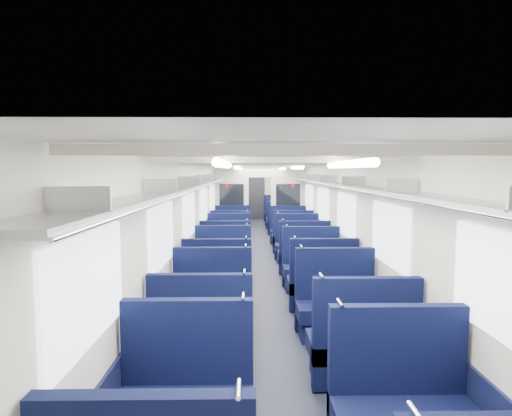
{
  "coord_description": "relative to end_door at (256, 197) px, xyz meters",
  "views": [
    {
      "loc": [
        -0.32,
        -10.19,
        2.2
      ],
      "look_at": [
        -0.14,
        1.23,
        1.18
      ],
      "focal_mm": 29.19,
      "sensor_mm": 36.0,
      "label": 1
    }
  ],
  "objects": [
    {
      "name": "seat_5",
      "position": [
        0.83,
        -15.01,
        -0.63
      ],
      "size": [
        1.07,
        0.59,
        1.19
      ],
      "color": "#0B1034",
      "rests_on": "floor"
    },
    {
      "name": "seat_15",
      "position": [
        0.83,
        -9.19,
        -0.63
      ],
      "size": [
        1.07,
        0.59,
        1.19
      ],
      "color": "#0B1034",
      "rests_on": "floor"
    },
    {
      "name": "bulkhead",
      "position": [
        -0.0,
        -6.23,
        0.23
      ],
      "size": [
        2.8,
        0.1,
        2.35
      ],
      "color": "beige",
      "rests_on": "floor"
    },
    {
      "name": "seat_3",
      "position": [
        0.83,
        -16.15,
        -0.63
      ],
      "size": [
        1.07,
        0.59,
        1.19
      ],
      "color": "#0B1034",
      "rests_on": "floor"
    },
    {
      "name": "seat_13",
      "position": [
        0.83,
        -10.4,
        -0.63
      ],
      "size": [
        1.07,
        0.59,
        1.19
      ],
      "color": "#0B1034",
      "rests_on": "floor"
    },
    {
      "name": "seat_10",
      "position": [
        -0.83,
        -11.38,
        -0.63
      ],
      "size": [
        1.07,
        0.59,
        1.19
      ],
      "color": "#0B1034",
      "rests_on": "floor"
    },
    {
      "name": "ceiling",
      "position": [
        0.0,
        -8.94,
        1.35
      ],
      "size": [
        2.8,
        18.0,
        0.01
      ],
      "primitive_type": "cube",
      "color": "silver",
      "rests_on": "wall_left"
    },
    {
      "name": "seat_9",
      "position": [
        0.83,
        -12.66,
        -0.63
      ],
      "size": [
        1.07,
        0.59,
        1.19
      ],
      "color": "#0B1034",
      "rests_on": "floor"
    },
    {
      "name": "seat_11",
      "position": [
        0.83,
        -11.56,
        -0.63
      ],
      "size": [
        1.07,
        0.59,
        1.19
      ],
      "color": "#0B1034",
      "rests_on": "floor"
    },
    {
      "name": "seat_7",
      "position": [
        0.83,
        -13.75,
        -0.63
      ],
      "size": [
        1.07,
        0.59,
        1.19
      ],
      "color": "#0B1034",
      "rests_on": "floor"
    },
    {
      "name": "seat_27",
      "position": [
        0.83,
        -1.36,
        -0.63
      ],
      "size": [
        1.07,
        0.59,
        1.19
      ],
      "color": "#0B1034",
      "rests_on": "floor"
    },
    {
      "name": "seat_25",
      "position": [
        0.83,
        -2.61,
        -0.63
      ],
      "size": [
        1.07,
        0.59,
        1.19
      ],
      "color": "#0B1034",
      "rests_on": "floor"
    },
    {
      "name": "seat_17",
      "position": [
        0.83,
        -8.06,
        -0.63
      ],
      "size": [
        1.07,
        0.59,
        1.19
      ],
      "color": "#0B1034",
      "rests_on": "floor"
    },
    {
      "name": "floor",
      "position": [
        0.0,
        -8.94,
        -1.0
      ],
      "size": [
        2.8,
        18.0,
        0.01
      ],
      "primitive_type": "cube",
      "color": "black",
      "rests_on": "ground"
    },
    {
      "name": "luggage_rack_right",
      "position": [
        1.21,
        -8.94,
        0.97
      ],
      "size": [
        0.36,
        17.4,
        0.18
      ],
      "color": "#B2B5BA",
      "rests_on": "wall_right"
    },
    {
      "name": "seat_19",
      "position": [
        0.83,
        -6.94,
        -0.63
      ],
      "size": [
        1.07,
        0.59,
        1.19
      ],
      "color": "#0B1034",
      "rests_on": "floor"
    },
    {
      "name": "dado_left",
      "position": [
        -1.39,
        -8.94,
        -0.65
      ],
      "size": [
        0.03,
        17.9,
        0.7
      ],
      "primitive_type": "cube",
      "color": "black",
      "rests_on": "floor"
    },
    {
      "name": "seat_18",
      "position": [
        -0.83,
        -6.78,
        -0.63
      ],
      "size": [
        1.07,
        0.59,
        1.19
      ],
      "color": "#0B1034",
      "rests_on": "floor"
    },
    {
      "name": "seat_6",
      "position": [
        -0.83,
        -13.68,
        -0.63
      ],
      "size": [
        1.07,
        0.59,
        1.19
      ],
      "color": "#0B1034",
      "rests_on": "floor"
    },
    {
      "name": "windows",
      "position": [
        0.0,
        -9.4,
        0.42
      ],
      "size": [
        2.78,
        15.6,
        0.75
      ],
      "color": "white",
      "rests_on": "wall_left"
    },
    {
      "name": "luggage_rack_left",
      "position": [
        -1.21,
        -8.94,
        0.97
      ],
      "size": [
        0.36,
        17.4,
        0.18
      ],
      "color": "#B2B5BA",
      "rests_on": "wall_left"
    },
    {
      "name": "seat_8",
      "position": [
        -0.83,
        -12.67,
        -0.63
      ],
      "size": [
        1.07,
        0.59,
        1.19
      ],
      "color": "#0B1034",
      "rests_on": "floor"
    },
    {
      "name": "seat_26",
      "position": [
        -0.83,
        -1.29,
        -0.63
      ],
      "size": [
        1.07,
        0.59,
        1.19
      ],
      "color": "#0B1034",
      "rests_on": "floor"
    },
    {
      "name": "end_door",
      "position": [
        0.0,
        0.0,
        0.0
      ],
      "size": [
        0.75,
        0.06,
        2.0
      ],
      "primitive_type": "cube",
      "color": "black",
      "rests_on": "floor"
    },
    {
      "name": "dado_right",
      "position": [
        1.39,
        -8.94,
        -0.65
      ],
      "size": [
        0.03,
        17.9,
        0.7
      ],
      "primitive_type": "cube",
      "color": "black",
      "rests_on": "floor"
    },
    {
      "name": "wall_left",
      "position": [
        -1.4,
        -8.94,
        0.18
      ],
      "size": [
        0.02,
        18.0,
        2.35
      ],
      "primitive_type": "cube",
      "color": "beige",
      "rests_on": "floor"
    },
    {
      "name": "seat_22",
      "position": [
        -0.83,
        -3.66,
        -0.63
      ],
      "size": [
        1.07,
        0.59,
        1.19
      ],
      "color": "#0B1034",
      "rests_on": "floor"
    },
    {
      "name": "wall_far",
      "position": [
        0.0,
        0.06,
        0.18
      ],
      "size": [
        2.8,
        0.02,
        2.35
      ],
      "primitive_type": "cube",
      "color": "beige",
      "rests_on": "floor"
    },
    {
      "name": "wall_right",
      "position": [
        1.4,
        -8.94,
        0.18
      ],
      "size": [
        0.02,
        18.0,
        2.35
      ],
      "primitive_type": "cube",
      "color": "beige",
      "rests_on": "floor"
    },
    {
      "name": "seat_16",
      "position": [
        -0.83,
        -8.07,
        -0.63
      ],
      "size": [
        1.07,
        0.59,
        1.19
      ],
      "color": "#0B1034",
      "rests_on": "floor"
    },
    {
      "name": "seat_20",
      "position": [
        -0.83,
        -4.81,
        -0.63
      ],
      "size": [
        1.07,
        0.59,
        1.19
      ],
      "color": "#0B1034",
      "rests_on": "floor"
    },
    {
      "name": "seat_2",
      "position": [
        -0.83,
        -15.98,
        -0.63
      ],
      "size": [
        1.07,
        0.59,
        1.19
      ],
      "color": "#0B1034",
      "rests_on": "floor"
    },
    {
      "name": "seat_21",
      "position": [
        0.83,
        -4.85,
        -0.63
      ],
      "size": [
        1.07,
        0.59,
        1.19
      ],
      "color": "#0B1034",
      "rests_on": "floor"
    },
    {
      "name": "seat_14",
      "position": [
        -0.83,
        -9.06,
        -0.63
      ],
      "size": [
        1.07,
        0.59,
        1.19
      ],
      "color": "#0B1034",
      "rests_on": "floor"
    },
    {
      "name": "seat_24",
      "position": [
        -0.83,
        -2.52,
        -0.63
      ],
      "size": [
        1.07,
        0.59,
        1.19
      ],
      "color": "#0B1034",
      "rests_on": "floor"
    },
    {
      "name": "seat_23",
      "position": [
        0.83,
        -3.67,
        -0.63
      ],
      "size": [
        1.07,
        0.59,
        1.19
      ],
      "color": "#0B1034",
      "rests_on": "floor"
    },
    {
      "name": "seat_4",
      "position": [
        -0.83,
        -14.85,
        -0.63
      ],
      "size": [
        1.07,
        0.59,
        1.19
      ],
      "color": "#0B1034",
      "rests_on": "floor"
    },
    {
      "name": "ceiling_fittings",
      "position": [
        0.0,
        -9.2,
        1.29
      ],
      "size": [
        2.7,
        16.06,
        0.11
      ],
      "color": "beige",
      "rests_on": "ceiling"
    },
    {
      "name": "seat_12",
      "position": [
        -0.83,
        -10.36,
        -0.63
      ],
      "size": [
        1.07,
        0.59,
        1.19
      ],
      "color": "#0B1034",
      "rests_on": "floor"
    }
  ]
}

